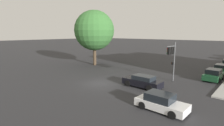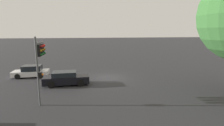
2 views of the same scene
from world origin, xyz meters
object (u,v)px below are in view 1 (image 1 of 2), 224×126
(traffic_signal, at_px, (172,54))
(crossing_car_0, at_px, (142,81))
(crossing_car_1, at_px, (161,102))
(parked_car_0, at_px, (213,75))
(parked_car_1, at_px, (221,69))
(street_tree, at_px, (94,30))

(traffic_signal, height_order, crossing_car_0, traffic_signal)
(crossing_car_1, bearing_deg, parked_car_0, 86.06)
(crossing_car_0, bearing_deg, parked_car_0, -121.72)
(crossing_car_1, bearing_deg, traffic_signal, 109.31)
(crossing_car_1, relative_size, parked_car_0, 1.02)
(parked_car_0, xyz_separation_m, parked_car_1, (-0.09, 5.91, -0.06))
(crossing_car_0, xyz_separation_m, parked_car_1, (5.44, 14.86, -0.04))
(crossing_car_0, bearing_deg, street_tree, -23.23)
(traffic_signal, xyz_separation_m, crossing_car_1, (2.79, -8.48, -2.99))
(street_tree, relative_size, parked_car_0, 2.59)
(crossing_car_0, bearing_deg, traffic_signal, -110.60)
(traffic_signal, height_order, crossing_car_1, traffic_signal)
(street_tree, bearing_deg, traffic_signal, -7.41)
(street_tree, xyz_separation_m, parked_car_0, (20.20, 2.66, -6.01))
(crossing_car_0, distance_m, parked_car_0, 10.52)
(parked_car_0, height_order, parked_car_1, parked_car_0)
(crossing_car_0, relative_size, parked_car_0, 1.13)
(crossing_car_1, height_order, parked_car_1, crossing_car_1)
(crossing_car_1, height_order, parked_car_0, parked_car_0)
(parked_car_0, relative_size, parked_car_1, 0.95)
(street_tree, xyz_separation_m, traffic_signal, (16.24, -2.11, -3.07))
(street_tree, height_order, parked_car_0, street_tree)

